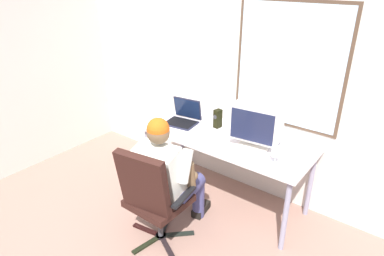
{
  "coord_description": "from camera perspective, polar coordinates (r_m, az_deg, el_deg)",
  "views": [
    {
      "loc": [
        1.29,
        -0.86,
        2.23
      ],
      "look_at": [
        -0.36,
        1.28,
        0.97
      ],
      "focal_mm": 31.45,
      "sensor_mm": 36.0,
      "label": 1
    }
  ],
  "objects": [
    {
      "name": "wall_rear",
      "position": [
        3.35,
        14.11,
        10.11
      ],
      "size": [
        5.22,
        0.08,
        2.83
      ],
      "color": "beige",
      "rests_on": "ground"
    },
    {
      "name": "desk_speaker",
      "position": [
        3.49,
        4.37,
        1.6
      ],
      "size": [
        0.07,
        0.09,
        0.2
      ],
      "color": "black",
      "rests_on": "desk"
    },
    {
      "name": "wine_glass",
      "position": [
        2.92,
        13.99,
        -4.04
      ],
      "size": [
        0.07,
        0.07,
        0.15
      ],
      "color": "silver",
      "rests_on": "desk"
    },
    {
      "name": "person_seated",
      "position": [
        3.01,
        -4.12,
        -7.61
      ],
      "size": [
        0.57,
        0.8,
        1.19
      ],
      "color": "#3F3F6D",
      "rests_on": "ground"
    },
    {
      "name": "laptop",
      "position": [
        3.63,
        -1.39,
        1.99
      ],
      "size": [
        0.36,
        0.34,
        0.25
      ],
      "color": "#1B1D2F",
      "rests_on": "desk"
    },
    {
      "name": "desk",
      "position": [
        3.38,
        5.67,
        -2.48
      ],
      "size": [
        1.73,
        0.72,
        0.75
      ],
      "color": "gray",
      "rests_on": "ground"
    },
    {
      "name": "crt_monitor",
      "position": [
        3.1,
        10.89,
        0.87
      ],
      "size": [
        0.46,
        0.29,
        0.41
      ],
      "color": "beige",
      "rests_on": "desk"
    },
    {
      "name": "office_chair",
      "position": [
        2.88,
        -6.88,
        -11.15
      ],
      "size": [
        0.61,
        0.6,
        0.98
      ],
      "color": "black",
      "rests_on": "ground"
    }
  ]
}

